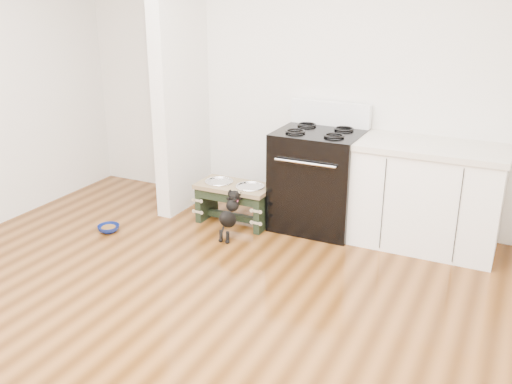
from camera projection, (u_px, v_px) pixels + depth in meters
name	position (u px, v px, depth m)	size (l,w,h in m)	color
ground	(164.00, 337.00, 3.70)	(5.00, 5.00, 0.00)	#46260C
room_shell	(148.00, 88.00, 3.15)	(5.00, 5.00, 5.00)	silver
partition_wall	(180.00, 74.00, 5.50)	(0.15, 0.80, 2.70)	silver
oven_range	(318.00, 178.00, 5.26)	(0.76, 0.69, 1.14)	black
cabinet_run	(427.00, 196.00, 4.88)	(1.24, 0.64, 0.91)	white
dog_feeder	(234.00, 196.00, 5.40)	(0.71, 0.38, 0.40)	black
puppy	(230.00, 214.00, 5.08)	(0.12, 0.36, 0.43)	black
floor_bowl	(109.00, 228.00, 5.28)	(0.21, 0.21, 0.06)	navy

